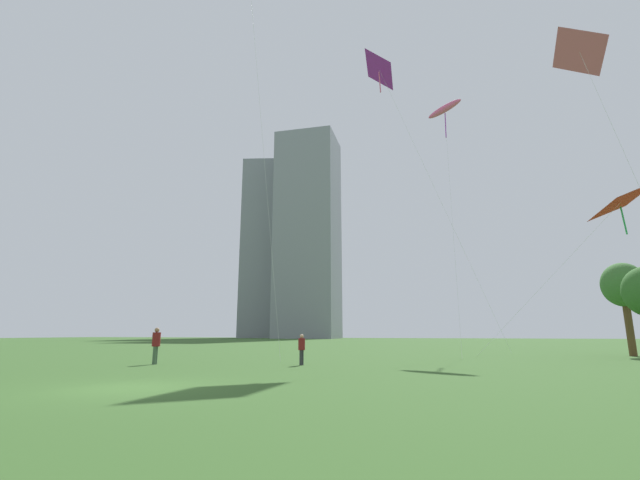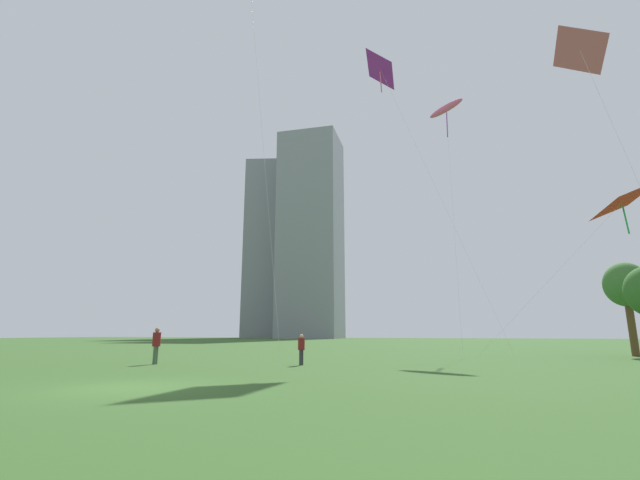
# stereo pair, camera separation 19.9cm
# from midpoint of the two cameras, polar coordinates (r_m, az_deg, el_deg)

# --- Properties ---
(ground) EXTENTS (280.00, 280.00, 0.00)m
(ground) POSITION_cam_midpoint_polar(r_m,az_deg,el_deg) (14.75, -24.04, -17.29)
(ground) COLOR #335623
(person_standing_1) EXTENTS (0.42, 0.42, 1.88)m
(person_standing_1) POSITION_cam_midpoint_polar(r_m,az_deg,el_deg) (25.07, -20.90, -12.49)
(person_standing_1) COLOR #3F593F
(person_standing_1) RESTS_ON ground
(person_standing_2) EXTENTS (0.34, 0.34, 1.54)m
(person_standing_2) POSITION_cam_midpoint_polar(r_m,az_deg,el_deg) (22.92, -2.68, -13.84)
(person_standing_2) COLOR #2D2D33
(person_standing_2) RESTS_ON ground
(kite_flying_0) EXTENTS (3.60, 12.44, 24.62)m
(kite_flying_0) POSITION_cam_midpoint_polar(r_m,az_deg,el_deg) (47.41, 15.88, 16.14)
(kite_flying_0) COLOR silver
(kite_flying_0) RESTS_ON ground
(kite_flying_1) EXTENTS (10.97, 6.00, 26.20)m
(kite_flying_1) POSITION_cam_midpoint_polar(r_m,az_deg,el_deg) (42.96, 7.72, 21.09)
(kite_flying_1) COLOR silver
(kite_flying_1) RESTS_ON ground
(kite_flying_2) EXTENTS (3.14, 6.69, 16.89)m
(kite_flying_2) POSITION_cam_midpoint_polar(r_m,az_deg,el_deg) (28.52, 30.72, 20.39)
(kite_flying_2) COLOR silver
(kite_flying_2) RESTS_ON ground
(kite_flying_5) EXTENTS (11.87, 3.19, 11.20)m
(kite_flying_5) POSITION_cam_midpoint_polar(r_m,az_deg,el_deg) (36.28, 34.55, 4.07)
(kite_flying_5) COLOR silver
(kite_flying_5) RESTS_ON ground
(park_tree_2) EXTENTS (2.91, 2.91, 6.67)m
(park_tree_2) POSITION_cam_midpoint_polar(r_m,az_deg,el_deg) (38.86, 34.82, -4.98)
(park_tree_2) COLOR brown
(park_tree_2) RESTS_ON ground
(distant_highrise_0) EXTENTS (19.96, 18.36, 66.62)m
(distant_highrise_0) POSITION_cam_midpoint_polar(r_m,az_deg,el_deg) (142.36, -1.59, 0.76)
(distant_highrise_0) COLOR gray
(distant_highrise_0) RESTS_ON ground
(distant_highrise_1) EXTENTS (21.56, 28.45, 63.08)m
(distant_highrise_1) POSITION_cam_midpoint_polar(r_m,az_deg,el_deg) (163.12, -6.93, -1.45)
(distant_highrise_1) COLOR gray
(distant_highrise_1) RESTS_ON ground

